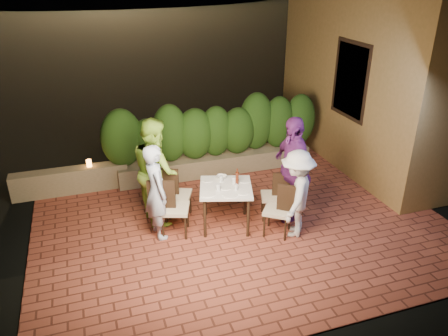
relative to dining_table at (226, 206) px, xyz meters
name	(u,v)px	position (x,y,z in m)	size (l,w,h in m)	color
ground	(245,228)	(0.29, -0.18, -0.40)	(400.00, 400.00, 0.00)	black
terrace_floor	(235,217)	(0.29, 0.32, -0.45)	(7.00, 6.00, 0.15)	brown
building_wall	(373,48)	(3.89, 1.82, 2.12)	(1.60, 5.00, 5.00)	#9F793E
window_pane	(352,80)	(3.11, 1.32, 1.62)	(0.08, 1.00, 1.40)	black
window_frame	(351,80)	(3.10, 1.32, 1.62)	(0.06, 1.15, 1.55)	black
planter	(216,163)	(0.49, 2.12, -0.17)	(4.20, 0.55, 0.40)	#786B4C
hedge	(216,130)	(0.49, 2.12, 0.57)	(4.00, 0.70, 1.10)	#214412
parapet	(71,181)	(-2.51, 2.12, -0.12)	(2.20, 0.30, 0.50)	#786B4C
hill	(106,28)	(2.29, 59.82, -4.38)	(52.00, 40.00, 22.00)	black
dining_table	(226,206)	(0.00, 0.00, 0.00)	(0.86, 0.86, 0.75)	white
plate_nw	(208,194)	(-0.36, -0.16, 0.38)	(0.24, 0.24, 0.01)	white
plate_sw	(207,180)	(-0.23, 0.34, 0.38)	(0.21, 0.21, 0.01)	white
plate_ne	(243,192)	(0.20, -0.28, 0.38)	(0.21, 0.21, 0.01)	white
plate_se	(244,180)	(0.37, 0.12, 0.38)	(0.22, 0.22, 0.01)	white
plate_centre	(225,187)	(-0.03, -0.02, 0.38)	(0.22, 0.22, 0.01)	white
plate_front	(230,195)	(-0.03, -0.30, 0.38)	(0.24, 0.24, 0.01)	white
glass_nw	(218,187)	(-0.17, -0.09, 0.44)	(0.07, 0.07, 0.12)	silver
glass_sw	(221,179)	(-0.02, 0.20, 0.43)	(0.06, 0.06, 0.11)	silver
glass_ne	(236,187)	(0.12, -0.15, 0.42)	(0.06, 0.06, 0.10)	silver
glass_se	(234,180)	(0.17, 0.07, 0.44)	(0.07, 0.07, 0.12)	silver
beer_bottle	(237,177)	(0.21, 0.03, 0.52)	(0.06, 0.06, 0.29)	#4F1C0D
bowl	(221,177)	(0.03, 0.33, 0.40)	(0.18, 0.18, 0.04)	white
chair_left_front	(175,208)	(-0.87, 0.04, 0.11)	(0.45, 0.45, 0.98)	black
chair_left_back	(178,194)	(-0.71, 0.51, 0.10)	(0.44, 0.44, 0.95)	black
chair_right_front	(278,209)	(0.73, -0.50, 0.09)	(0.43, 0.43, 0.93)	black
chair_right_back	(273,195)	(0.87, 0.01, 0.06)	(0.40, 0.40, 0.87)	black
diner_blue	(156,192)	(-1.15, 0.08, 0.43)	(0.59, 0.39, 1.62)	silver
diner_green	(156,170)	(-1.05, 0.64, 0.55)	(0.90, 0.70, 1.85)	#9ED843
diner_white	(297,194)	(1.00, -0.60, 0.37)	(0.97, 0.56, 1.50)	silver
diner_purple	(292,169)	(1.17, -0.07, 0.56)	(1.10, 0.46, 1.87)	#6C2777
parapet_lamp	(89,163)	(-2.12, 2.12, 0.20)	(0.10, 0.10, 0.14)	orange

